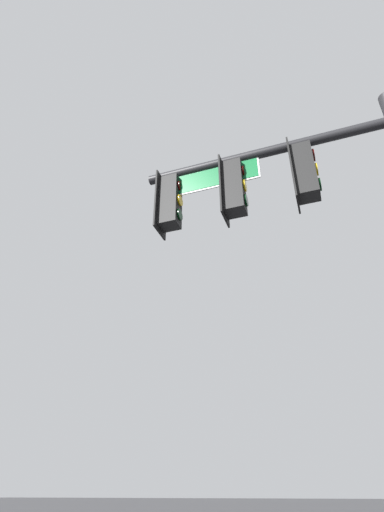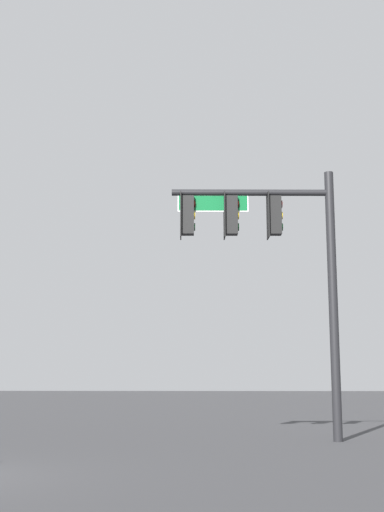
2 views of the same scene
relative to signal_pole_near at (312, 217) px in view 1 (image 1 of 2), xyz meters
name	(u,v)px [view 1 (image 1 of 2)]	position (x,y,z in m)	size (l,w,h in m)	color
signal_pole_near	(312,217)	(0.00, 0.00, 0.00)	(4.59, 0.81, 7.46)	black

